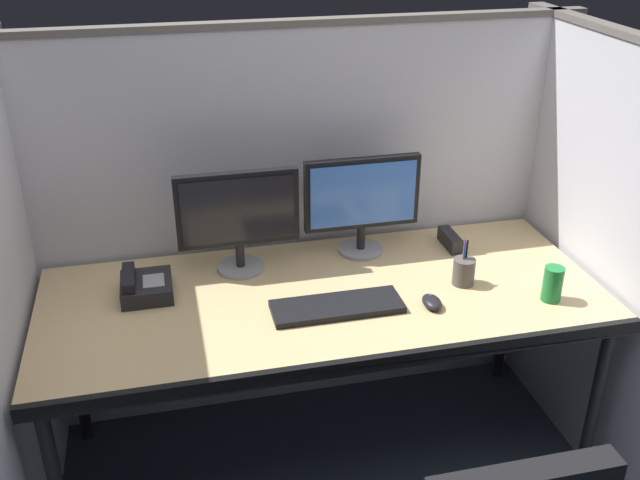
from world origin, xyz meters
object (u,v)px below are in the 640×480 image
object	(u,v)px
red_stapler	(450,240)
monitor_right	(362,199)
pen_cup	(464,271)
computer_mouse	(432,302)
desk	(324,308)
keyboard_main	(337,307)
monitor_left	(238,215)
soda_can	(553,284)
desk_phone	(145,286)

from	to	relation	value
red_stapler	monitor_right	bearing A→B (deg)	173.71
pen_cup	computer_mouse	bearing A→B (deg)	-143.63
red_stapler	pen_cup	world-z (taller)	pen_cup
desk	keyboard_main	distance (m)	0.11
monitor_left	desk	bearing A→B (deg)	-44.77
monitor_left	monitor_right	distance (m)	0.46
monitor_right	computer_mouse	distance (m)	0.49
monitor_left	computer_mouse	size ratio (longest dim) A/B	4.48
monitor_right	soda_can	size ratio (longest dim) A/B	3.52
monitor_right	soda_can	bearing A→B (deg)	-42.76
monitor_left	soda_can	size ratio (longest dim) A/B	3.52
monitor_left	soda_can	distance (m)	1.09
keyboard_main	desk	bearing A→B (deg)	101.82
red_stapler	pen_cup	distance (m)	0.28
computer_mouse	soda_can	bearing A→B (deg)	-7.03
red_stapler	desk_phone	bearing A→B (deg)	-174.80
monitor_right	red_stapler	size ratio (longest dim) A/B	2.87
monitor_left	computer_mouse	bearing A→B (deg)	-34.45
desk	pen_cup	world-z (taller)	pen_cup
monitor_left	pen_cup	world-z (taller)	monitor_left
monitor_right	keyboard_main	world-z (taller)	monitor_right
monitor_left	soda_can	bearing A→B (deg)	-24.47
computer_mouse	red_stapler	bearing A→B (deg)	60.29
red_stapler	desk	bearing A→B (deg)	-156.08
desk	monitor_left	xyz separation A→B (m)	(-0.25, 0.25, 0.27)
computer_mouse	desk_phone	size ratio (longest dim) A/B	0.51
monitor_right	keyboard_main	size ratio (longest dim) A/B	1.00
red_stapler	desk_phone	xyz separation A→B (m)	(-1.14, -0.10, 0.01)
desk_phone	desk	bearing A→B (deg)	-13.54
red_stapler	pen_cup	size ratio (longest dim) A/B	0.90
keyboard_main	pen_cup	world-z (taller)	pen_cup
pen_cup	keyboard_main	bearing A→B (deg)	-172.22
desk_phone	computer_mouse	bearing A→B (deg)	-17.59
computer_mouse	pen_cup	bearing A→B (deg)	36.37
desk	monitor_right	distance (m)	0.44
soda_can	desk_phone	xyz separation A→B (m)	(-1.32, 0.34, -0.03)
computer_mouse	red_stapler	size ratio (longest dim) A/B	0.64
monitor_right	soda_can	distance (m)	0.73
desk	desk_phone	distance (m)	0.61
keyboard_main	desk_phone	world-z (taller)	desk_phone
computer_mouse	desk_phone	distance (m)	0.96
soda_can	pen_cup	bearing A→B (deg)	145.35
desk	computer_mouse	distance (m)	0.37
computer_mouse	soda_can	world-z (taller)	soda_can
computer_mouse	soda_can	distance (m)	0.41
monitor_left	red_stapler	bearing A→B (deg)	-0.17
soda_can	desk_phone	size ratio (longest dim) A/B	0.64
soda_can	pen_cup	distance (m)	0.30
red_stapler	keyboard_main	bearing A→B (deg)	-147.46
desk_phone	soda_can	bearing A→B (deg)	-14.46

